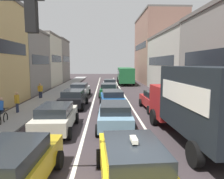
{
  "coord_description": "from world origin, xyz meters",
  "views": [
    {
      "loc": [
        -0.63,
        -5.0,
        3.72
      ],
      "look_at": [
        0.0,
        12.0,
        1.6
      ],
      "focal_mm": 33.79,
      "sensor_mm": 36.0,
      "label": 1
    }
  ],
  "objects": [
    {
      "name": "taxi_centre_lane_front",
      "position": [
        0.18,
        0.78,
        0.8
      ],
      "size": [
        2.25,
        4.39,
        1.66
      ],
      "rotation": [
        0.0,
        0.0,
        1.62
      ],
      "color": "yellow",
      "rests_on": "ground"
    },
    {
      "name": "sedan_left_lane_third",
      "position": [
        -3.22,
        12.69,
        0.8
      ],
      "size": [
        2.2,
        4.37,
        1.49
      ],
      "rotation": [
        0.0,
        0.0,
        1.53
      ],
      "color": "black",
      "rests_on": "ground"
    },
    {
      "name": "sedan_right_lane_behind_truck",
      "position": [
        3.51,
        11.44,
        0.8
      ],
      "size": [
        2.19,
        4.36,
        1.49
      ],
      "rotation": [
        0.0,
        0.0,
        1.61
      ],
      "color": "#A51E1E",
      "rests_on": "ground"
    },
    {
      "name": "cyclist_on_sidewalk",
      "position": [
        -6.75,
        7.5,
        0.85
      ],
      "size": [
        0.5,
        1.73,
        1.72
      ],
      "rotation": [
        0.0,
        0.0,
        1.65
      ],
      "color": "black",
      "rests_on": "ground"
    },
    {
      "name": "pedestrian_mid_sidewalk",
      "position": [
        -7.03,
        10.43,
        0.95
      ],
      "size": [
        0.34,
        0.53,
        1.66
      ],
      "rotation": [
        0.0,
        0.0,
        0.19
      ],
      "color": "#262D47",
      "rests_on": "ground"
    },
    {
      "name": "wagon_left_lane_second",
      "position": [
        -3.28,
        6.39,
        0.8
      ],
      "size": [
        2.08,
        4.31,
        1.49
      ],
      "rotation": [
        0.0,
        0.0,
        1.58
      ],
      "color": "beige",
      "rests_on": "ground"
    },
    {
      "name": "hatchback_centre_lane_third",
      "position": [
        0.04,
        12.44,
        0.8
      ],
      "size": [
        2.23,
        4.38,
        1.49
      ],
      "rotation": [
        0.0,
        0.0,
        1.62
      ],
      "color": "#194C8C",
      "rests_on": "ground"
    },
    {
      "name": "sidewalk_left",
      "position": [
        -6.7,
        20.0,
        0.07
      ],
      "size": [
        2.6,
        64.0,
        0.14
      ],
      "primitive_type": "cube",
      "color": "#959595",
      "rests_on": "ground"
    },
    {
      "name": "lane_stripe_left",
      "position": [
        -1.7,
        20.0,
        0.01
      ],
      "size": [
        0.16,
        60.0,
        0.01
      ],
      "primitive_type": "cube",
      "color": "silver",
      "rests_on": "ground"
    },
    {
      "name": "coupe_centre_lane_fourth",
      "position": [
        -0.16,
        18.51,
        0.8
      ],
      "size": [
        2.18,
        4.36,
        1.49
      ],
      "rotation": [
        0.0,
        0.0,
        1.54
      ],
      "color": "#19592D",
      "rests_on": "ground"
    },
    {
      "name": "building_row_left",
      "position": [
        -12.0,
        20.66,
        4.7
      ],
      "size": [
        7.2,
        43.9,
        11.64
      ],
      "rotation": [
        0.0,
        0.0,
        1.57
      ],
      "color": "#B2ADA3",
      "rests_on": "ground"
    },
    {
      "name": "sedan_centre_lane_second",
      "position": [
        -0.04,
        6.79,
        0.8
      ],
      "size": [
        2.12,
        4.33,
        1.49
      ],
      "rotation": [
        0.0,
        0.0,
        1.55
      ],
      "color": "#759EB7",
      "rests_on": "ground"
    },
    {
      "name": "bus_mid_queue_primary",
      "position": [
        3.21,
        33.37,
        1.76
      ],
      "size": [
        3.11,
        10.59,
        2.9
      ],
      "rotation": [
        0.0,
        0.0,
        1.53
      ],
      "color": "#1E6033",
      "rests_on": "ground"
    },
    {
      "name": "building_row_right",
      "position": [
        9.9,
        24.71,
        5.05
      ],
      "size": [
        7.2,
        43.9,
        12.97
      ],
      "rotation": [
        0.0,
        0.0,
        -1.57
      ],
      "color": "#936B5B",
      "rests_on": "ground"
    },
    {
      "name": "lane_stripe_right",
      "position": [
        1.7,
        20.0,
        0.01
      ],
      "size": [
        0.16,
        60.0,
        0.01
      ],
      "primitive_type": "cube",
      "color": "silver",
      "rests_on": "ground"
    },
    {
      "name": "removalist_box_truck",
      "position": [
        3.7,
        4.46,
        1.97
      ],
      "size": [
        2.98,
        7.8,
        3.58
      ],
      "rotation": [
        0.0,
        0.0,
        1.62
      ],
      "color": "#A51E1E",
      "rests_on": "ground"
    },
    {
      "name": "pedestrian_far_sidewalk",
      "position": [
        -7.27,
        16.92,
        0.95
      ],
      "size": [
        0.45,
        0.37,
        1.66
      ],
      "rotation": [
        0.0,
        0.0,
        5.37
      ],
      "color": "#262D47",
      "rests_on": "ground"
    },
    {
      "name": "sedan_left_lane_fourth",
      "position": [
        -3.39,
        18.6,
        0.8
      ],
      "size": [
        2.23,
        4.38,
        1.49
      ],
      "rotation": [
        0.0,
        0.0,
        1.52
      ],
      "color": "silver",
      "rests_on": "ground"
    },
    {
      "name": "sedan_centre_lane_fifth",
      "position": [
        0.14,
        24.72,
        0.8
      ],
      "size": [
        2.08,
        4.31,
        1.49
      ],
      "rotation": [
        0.0,
        0.0,
        1.58
      ],
      "color": "gray",
      "rests_on": "ground"
    },
    {
      "name": "sedan_left_lane_front",
      "position": [
        -3.25,
        0.69,
        0.8
      ],
      "size": [
        2.25,
        4.39,
        1.49
      ],
      "rotation": [
        0.0,
        0.0,
        1.52
      ],
      "color": "#B29319",
      "rests_on": "ground"
    }
  ]
}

